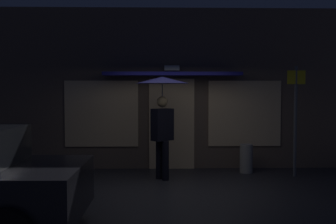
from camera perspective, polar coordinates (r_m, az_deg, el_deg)
name	(u,v)px	position (r m, az deg, el deg)	size (l,w,h in m)	color
ground_plane	(176,190)	(8.19, 1.04, -10.55)	(18.00, 18.00, 0.00)	#26262B
building_facade	(172,89)	(10.30, 0.48, 3.11)	(9.46, 1.00, 3.91)	brown
person_with_umbrella	(162,102)	(8.90, -0.78, 1.39)	(1.14, 1.14, 2.21)	black
street_sign_post	(295,114)	(9.66, 17.00, -0.29)	(0.40, 0.07, 2.45)	#595B60
sidewalk_bollard	(246,158)	(9.93, 10.62, -6.25)	(0.29, 0.29, 0.66)	#9E998E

